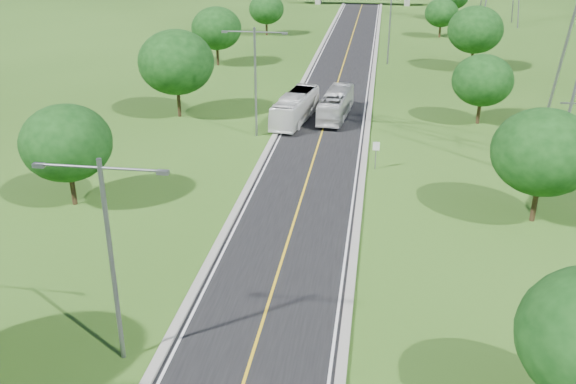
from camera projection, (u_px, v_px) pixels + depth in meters
name	position (u px, v px, depth m)	size (l,w,h in m)	color
ground	(333.00, 96.00, 72.97)	(260.00, 260.00, 0.00)	#284814
road	(337.00, 83.00, 78.40)	(8.00, 150.00, 0.06)	black
curb_left	(303.00, 82.00, 78.93)	(0.50, 150.00, 0.22)	gray
curb_right	(372.00, 84.00, 77.80)	(0.50, 150.00, 0.22)	gray
speed_limit_sign	(376.00, 151.00, 51.68)	(0.55, 0.09, 2.40)	slate
streetlight_near_left	(110.00, 246.00, 27.88)	(5.90, 0.25, 10.00)	slate
streetlight_mid_left	(255.00, 73.00, 57.79)	(5.90, 0.25, 10.00)	slate
streetlight_far_right	(390.00, 20.00, 86.10)	(5.90, 0.25, 10.00)	slate
tree_lb	(66.00, 143.00, 44.24)	(6.30, 6.30, 7.33)	black
tree_lc	(176.00, 62.00, 63.68)	(7.56, 7.56, 8.79)	black
tree_ld	(216.00, 28.00, 85.95)	(6.72, 6.72, 7.82)	black
tree_le	(266.00, 9.00, 107.61)	(5.88, 5.88, 6.84)	black
tree_rb	(543.00, 152.00, 41.65)	(6.72, 6.72, 7.82)	black
tree_rc	(483.00, 80.00, 61.98)	(5.88, 5.88, 6.84)	black
tree_rd	(475.00, 30.00, 83.09)	(7.14, 7.14, 8.30)	black
tree_re	(442.00, 13.00, 105.68)	(5.46, 5.46, 6.35)	black
bus_outbound	(336.00, 105.00, 64.79)	(2.27, 9.71, 2.71)	beige
bus_inbound	(295.00, 107.00, 63.62)	(2.39, 10.19, 2.84)	white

